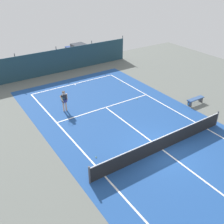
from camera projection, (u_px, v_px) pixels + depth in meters
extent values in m
plane|color=slate|center=(162.00, 150.00, 15.77)|extent=(36.00, 36.00, 0.00)
cube|color=#1E478C|center=(162.00, 150.00, 15.77)|extent=(11.02, 26.60, 0.01)
cube|color=white|center=(74.00, 84.00, 24.38)|extent=(8.22, 0.10, 0.01)
cube|color=white|center=(105.00, 176.00, 13.79)|extent=(0.10, 23.80, 0.01)
cube|color=white|center=(207.00, 129.00, 17.74)|extent=(0.10, 23.80, 0.01)
cube|color=white|center=(106.00, 107.00, 20.40)|extent=(8.22, 0.10, 0.01)
cube|color=white|center=(162.00, 150.00, 15.76)|extent=(0.10, 12.80, 0.01)
cube|color=white|center=(75.00, 84.00, 24.28)|extent=(0.10, 0.30, 0.01)
cube|color=black|center=(163.00, 143.00, 15.53)|extent=(9.92, 0.03, 0.95)
cube|color=white|center=(164.00, 136.00, 15.29)|extent=(9.92, 0.04, 0.05)
cylinder|color=#47474C|center=(89.00, 175.00, 13.09)|extent=(0.10, 0.10, 1.10)
cylinder|color=#47474C|center=(217.00, 118.00, 17.90)|extent=(0.10, 0.10, 1.10)
cube|color=#1E3D4C|center=(58.00, 61.00, 26.39)|extent=(16.22, 0.06, 2.40)
cylinder|color=#595B60|center=(17.00, 67.00, 24.42)|extent=(0.08, 0.08, 2.70)
cylinder|color=#595B60|center=(57.00, 60.00, 26.36)|extent=(0.08, 0.08, 2.70)
cylinder|color=#595B60|center=(92.00, 53.00, 28.31)|extent=(0.08, 0.08, 2.70)
cylinder|color=#595B60|center=(122.00, 47.00, 30.26)|extent=(0.08, 0.08, 2.70)
cube|color=#234C1E|center=(56.00, 66.00, 27.15)|extent=(14.60, 0.70, 1.10)
cylinder|color=#D8AD8C|center=(66.00, 106.00, 19.78)|extent=(0.12, 0.12, 0.82)
cylinder|color=#D8AD8C|center=(64.00, 106.00, 19.69)|extent=(0.12, 0.12, 0.82)
cylinder|color=navy|center=(64.00, 100.00, 19.49)|extent=(0.40, 0.40, 0.22)
cube|color=#1E232D|center=(64.00, 98.00, 19.39)|extent=(0.37, 0.21, 0.56)
sphere|color=#D8AD8C|center=(63.00, 93.00, 19.18)|extent=(0.22, 0.22, 0.22)
cylinder|color=black|center=(63.00, 92.00, 19.13)|extent=(0.23, 0.23, 0.04)
cylinder|color=#D8AD8C|center=(67.00, 97.00, 19.48)|extent=(0.09, 0.09, 0.58)
cylinder|color=#D8AD8C|center=(62.00, 99.00, 19.18)|extent=(0.11, 0.53, 0.41)
cylinder|color=black|center=(63.00, 102.00, 18.99)|extent=(0.04, 0.28, 0.13)
torus|color=teal|center=(62.00, 99.00, 18.89)|extent=(0.31, 0.14, 0.29)
sphere|color=#CCDB33|center=(137.00, 99.00, 21.63)|extent=(0.07, 0.07, 0.07)
sphere|color=#CCDB33|center=(96.00, 157.00, 15.10)|extent=(0.07, 0.07, 0.07)
sphere|color=#CCDB33|center=(120.00, 83.00, 24.59)|extent=(0.07, 0.07, 0.07)
cube|color=navy|center=(80.00, 53.00, 30.61)|extent=(1.96, 4.27, 0.80)
cube|color=#2D333D|center=(80.00, 47.00, 30.27)|extent=(1.60, 1.95, 0.56)
cylinder|color=black|center=(68.00, 55.00, 31.27)|extent=(0.25, 0.65, 0.64)
cylinder|color=black|center=(81.00, 52.00, 32.18)|extent=(0.25, 0.65, 0.64)
cylinder|color=black|center=(79.00, 60.00, 29.43)|extent=(0.25, 0.65, 0.64)
cylinder|color=black|center=(93.00, 57.00, 30.35)|extent=(0.25, 0.65, 0.64)
cube|color=#335184|center=(196.00, 99.00, 20.72)|extent=(1.60, 0.40, 0.08)
cube|color=#4C4C51|center=(190.00, 103.00, 20.52)|extent=(0.08, 0.36, 0.45)
cube|color=#4C4C51|center=(201.00, 99.00, 21.14)|extent=(0.08, 0.36, 0.45)
cylinder|color=#338CD8|center=(188.00, 104.00, 20.60)|extent=(0.08, 0.08, 0.24)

